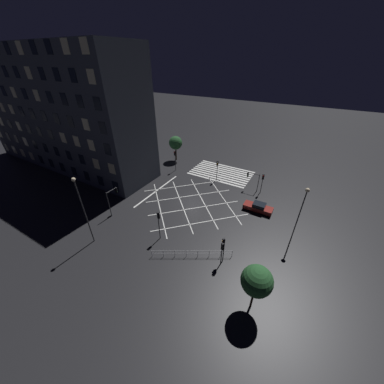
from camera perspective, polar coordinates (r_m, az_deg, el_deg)
name	(u,v)px	position (r m, az deg, el deg)	size (l,w,h in m)	color
ground_plane	(192,202)	(36.34, 0.00, -2.61)	(200.00, 200.00, 0.00)	black
road_markings	(213,179)	(43.34, 5.57, 3.49)	(18.66, 25.56, 0.01)	silver
office_building	(59,111)	(53.54, -31.92, 17.82)	(41.43, 10.06, 22.97)	#3D424C
traffic_light_median_south	(217,167)	(41.57, 6.73, 6.70)	(0.36, 0.39, 4.16)	#2D2D30
traffic_light_sw_cross	(263,180)	(39.29, 18.30, 3.08)	(0.36, 0.39, 3.73)	#2D2D30
traffic_light_median_north	(159,220)	(28.00, -8.85, -7.42)	(0.36, 0.39, 4.36)	#2D2D30
traffic_light_se_cross	(175,157)	(45.31, -4.58, 9.34)	(0.36, 0.39, 4.45)	#2D2D30
traffic_light_nw_main	(223,245)	(25.41, 8.40, -13.86)	(0.39, 0.36, 3.69)	#2D2D30
traffic_light_ne_cross	(113,196)	(34.30, -20.33, -0.97)	(0.36, 2.11, 4.29)	#2D2D30
traffic_light_sw_main	(252,177)	(39.89, 15.73, 3.78)	(2.31, 0.36, 3.46)	#2D2D30
traffic_light_nw_cross	(222,249)	(25.29, 8.09, -14.91)	(0.36, 0.39, 3.35)	#2D2D30
street_lamp_east	(303,204)	(29.30, 27.44, -2.87)	(0.52, 0.52, 7.95)	#2D2D30
street_lamp_west	(81,203)	(28.50, -27.39, -2.63)	(0.45, 0.45, 9.62)	#2D2D30
street_tree_near	(176,143)	(50.17, -4.40, 12.92)	(3.03, 3.03, 5.71)	#38281C
street_tree_far	(257,281)	(21.29, 16.90, -21.75)	(2.88, 2.88, 5.52)	#38281C
waiting_car	(258,207)	(35.54, 17.23, -3.92)	(4.52, 1.71, 1.40)	maroon
pedestrian_railing	(192,253)	(27.05, 0.00, -15.87)	(8.56, 4.96, 1.05)	#B7B7BC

